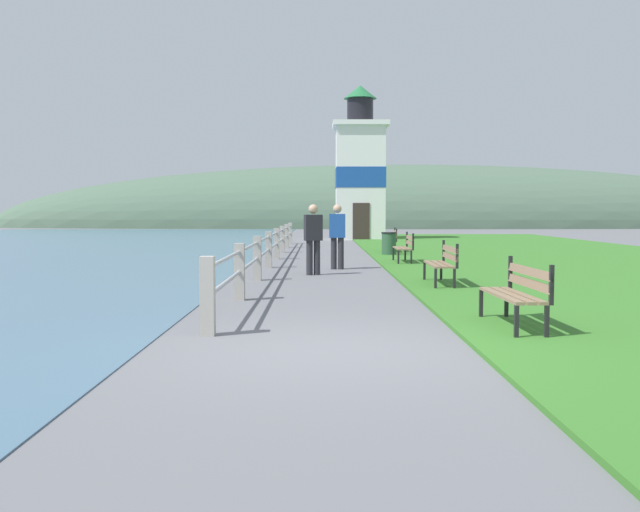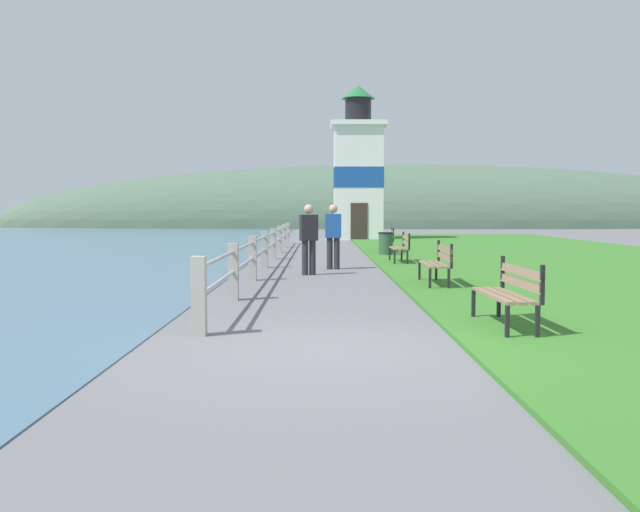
# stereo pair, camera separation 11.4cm
# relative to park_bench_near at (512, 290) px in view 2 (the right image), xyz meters

# --- Properties ---
(ground_plane) EXTENTS (160.00, 160.00, 0.00)m
(ground_plane) POSITION_rel_park_bench_near_xyz_m (-2.52, -1.39, -0.54)
(ground_plane) COLOR slate
(grass_verge) EXTENTS (12.00, 46.14, 0.06)m
(grass_verge) POSITION_rel_park_bench_near_xyz_m (5.12, 13.99, -0.51)
(grass_verge) COLOR #387528
(grass_verge) RESTS_ON ground_plane
(seawall_railing) EXTENTS (0.18, 25.33, 1.01)m
(seawall_railing) POSITION_rel_park_bench_near_xyz_m (-4.06, 12.19, 0.04)
(seawall_railing) COLOR #A8A399
(seawall_railing) RESTS_ON ground_plane
(park_bench_near) EXTENTS (0.52, 1.75, 0.94)m
(park_bench_near) POSITION_rel_park_bench_near_xyz_m (0.00, 0.00, 0.00)
(park_bench_near) COLOR #846B51
(park_bench_near) RESTS_ON ground_plane
(park_bench_midway) EXTENTS (0.51, 1.82, 0.94)m
(park_bench_midway) POSITION_rel_park_bench_near_xyz_m (-0.05, 5.48, 0.00)
(park_bench_midway) COLOR #846B51
(park_bench_midway) RESTS_ON ground_plane
(park_bench_far) EXTENTS (0.48, 1.61, 0.94)m
(park_bench_far) POSITION_rel_park_bench_near_xyz_m (-0.09, 11.85, -0.00)
(park_bench_far) COLOR #846B51
(park_bench_far) RESTS_ON ground_plane
(park_bench_by_lighthouse) EXTENTS (0.59, 1.78, 0.94)m
(park_bench_by_lighthouse) POSITION_rel_park_bench_near_xyz_m (0.07, 17.39, 0.00)
(park_bench_by_lighthouse) COLOR #846B51
(park_bench_by_lighthouse) RESTS_ON ground_plane
(lighthouse) EXTENTS (3.01, 3.01, 8.42)m
(lighthouse) POSITION_rel_park_bench_near_xyz_m (-0.43, 29.97, 3.09)
(lighthouse) COLOR white
(lighthouse) RESTS_ON ground_plane
(person_strolling) EXTENTS (0.47, 0.34, 1.75)m
(person_strolling) POSITION_rel_park_bench_near_xyz_m (-2.80, 8.18, 0.41)
(person_strolling) COLOR #28282D
(person_strolling) RESTS_ON ground_plane
(person_by_railing) EXTENTS (0.44, 0.26, 1.76)m
(person_by_railing) POSITION_rel_park_bench_near_xyz_m (-2.16, 9.92, 0.42)
(person_by_railing) COLOR #28282D
(person_by_railing) RESTS_ON ground_plane
(trash_bin) EXTENTS (0.54, 0.54, 0.84)m
(trash_bin) POSITION_rel_park_bench_near_xyz_m (-0.22, 15.48, -0.11)
(trash_bin) COLOR #2D5138
(trash_bin) RESTS_ON ground_plane
(distant_hillside) EXTENTS (80.00, 16.00, 12.00)m
(distant_hillside) POSITION_rel_park_bench_near_xyz_m (5.48, 59.37, -0.54)
(distant_hillside) COLOR #4C6651
(distant_hillside) RESTS_ON ground_plane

